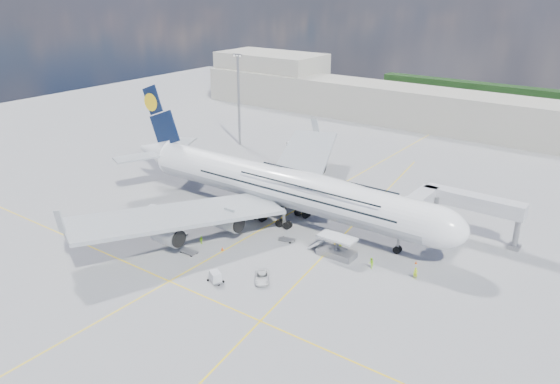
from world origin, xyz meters
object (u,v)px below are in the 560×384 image
Objects in this scene: dolly_nose_far at (215,277)px; crew_loader at (371,263)px; dolly_row_b at (152,217)px; cone_wing_left_outer at (306,173)px; service_van at (262,277)px; crew_tug at (176,240)px; cone_tail at (185,175)px; dolly_row_c at (189,251)px; crew_nose at (415,273)px; dolly_back at (154,210)px; crew_van at (341,243)px; dolly_row_a at (179,233)px; catering_truck_outer at (296,150)px; jet_bridge at (451,203)px; cone_wing_right_outer at (158,230)px; baggage_tug at (208,215)px; dolly_nose_near at (287,239)px; crew_wing at (201,240)px; cone_wing_right_inner at (222,249)px; catering_truck_inner at (290,176)px; light_mast at (239,99)px; cone_wing_left_inner at (258,192)px; cone_nose at (416,262)px; cargo_loader at (336,249)px; airliner at (282,186)px.

crew_loader is (17.75, 18.23, 0.01)m from dolly_nose_far.
dolly_row_b is 41.41m from cone_wing_left_outer.
crew_tug reaches higher than service_van.
service_van reaches higher than cone_tail.
dolly_nose_far is at bearing -18.81° from dolly_row_b.
crew_nose reaches higher than dolly_row_c.
dolly_back is 39.01m from crew_van.
crew_van is at bearing 165.79° from crew_nose.
dolly_row_a is 53.96m from catering_truck_outer.
jet_bridge is at bearing 24.43° from service_van.
crew_tug is at bearing -13.25° from cone_wing_right_outer.
baggage_tug reaches higher than cone_wing_right_outer.
crew_wing is at bearing -158.21° from dolly_nose_near.
dolly_row_c is 40.03m from cone_tail.
dolly_row_a is at bearing -73.58° from baggage_tug.
cone_wing_left_outer is (11.29, 38.53, -0.75)m from dolly_back.
crew_wing reaches higher than dolly_row_c.
dolly_back is at bearing 92.86° from crew_van.
cone_wing_right_inner reaches higher than dolly_row_b.
catering_truck_inner reaches higher than cone_wing_right_outer.
crew_van is at bearing 46.96° from crew_tug.
light_mast is at bearing 160.98° from jet_bridge.
dolly_row_a is 25.27m from cone_wing_left_inner.
light_mast reaches higher than cone_nose.
catering_truck_outer reaches higher than dolly_nose_near.
dolly_row_a reaches higher than dolly_row_b.
cone_nose is (40.06, 15.54, -0.10)m from dolly_row_a.
cargo_loader is 1.43× the size of catering_truck_outer.
cone_wing_left_outer is at bearing 99.81° from dolly_nose_near.
cone_wing_left_outer is (-40.38, 14.03, -6.59)m from jet_bridge.
dolly_row_b is 4.66× the size of cone_wing_right_inner.
dolly_row_c is 38.85m from cone_nose.
dolly_nose_near is 5.35× the size of cone_tail.
airliner is at bearing -82.09° from catering_truck_inner.
airliner is 52.24× the size of crew_wing.
catering_truck_inner is 36.30m from cone_wing_right_outer.
crew_loader is at bearing -107.84° from jet_bridge.
dolly_row_b is at bearing -87.18° from catering_truck_outer.
crew_van reaches higher than cone_nose.
cone_wing_right_outer reaches higher than cone_nose.
airliner is 24.92× the size of dolly_row_c.
airliner is 18.87m from cargo_loader.
crew_tug is at bearing -113.48° from airliner.
dolly_back is at bearing -106.33° from cone_wing_left_outer.
cone_tail is at bearing 125.71° from cone_wing_right_outer.
dolly_nose_near is at bearing 18.30° from dolly_row_b.
baggage_tug is 4.60× the size of cone_wing_left_inner.
light_mast is 53.25m from dolly_back.
dolly_row_c is at bearing 119.49° from crew_van.
cone_wing_right_inner is (-6.99, -9.64, -0.01)m from dolly_nose_near.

